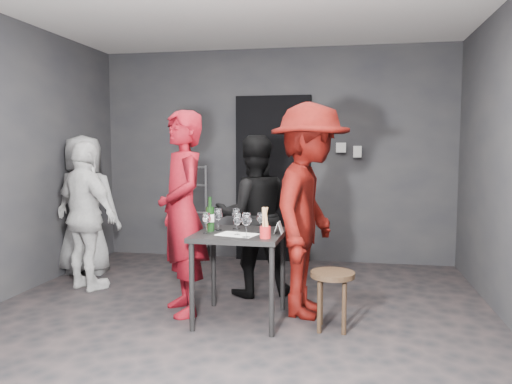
% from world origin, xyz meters
% --- Properties ---
extents(floor, '(4.50, 5.00, 0.02)m').
position_xyz_m(floor, '(0.00, 0.00, 0.00)').
color(floor, black).
rests_on(floor, ground).
extents(wall_back, '(4.50, 0.04, 2.70)m').
position_xyz_m(wall_back, '(0.00, 2.50, 1.35)').
color(wall_back, black).
rests_on(wall_back, ground).
extents(wall_front, '(4.50, 0.04, 2.70)m').
position_xyz_m(wall_front, '(0.00, -2.50, 1.35)').
color(wall_front, black).
rests_on(wall_front, ground).
extents(doorway, '(0.95, 0.10, 2.10)m').
position_xyz_m(doorway, '(0.00, 2.44, 1.05)').
color(doorway, black).
rests_on(doorway, ground).
extents(wallbox_upper, '(0.12, 0.06, 0.12)m').
position_xyz_m(wallbox_upper, '(0.85, 2.45, 1.45)').
color(wallbox_upper, '#B7B7B2').
rests_on(wallbox_upper, wall_back).
extents(wallbox_lower, '(0.10, 0.06, 0.14)m').
position_xyz_m(wallbox_lower, '(1.05, 2.45, 1.40)').
color(wallbox_lower, '#B7B7B2').
rests_on(wallbox_lower, wall_back).
extents(hand_truck, '(0.41, 0.34, 1.22)m').
position_xyz_m(hand_truck, '(-1.05, 2.31, 0.22)').
color(hand_truck, '#B2B2B7').
rests_on(hand_truck, floor).
extents(tasting_table, '(0.72, 0.72, 0.75)m').
position_xyz_m(tasting_table, '(0.07, 0.17, 0.65)').
color(tasting_table, black).
rests_on(tasting_table, floor).
extents(stool, '(0.35, 0.35, 0.47)m').
position_xyz_m(stool, '(0.84, 0.09, 0.38)').
color(stool, black).
rests_on(stool, floor).
extents(server_red, '(0.85, 0.92, 2.10)m').
position_xyz_m(server_red, '(-0.46, 0.27, 1.05)').
color(server_red, maroon).
rests_on(server_red, floor).
extents(woman_black, '(0.90, 0.69, 1.65)m').
position_xyz_m(woman_black, '(0.04, 0.92, 0.82)').
color(woman_black, black).
rests_on(woman_black, floor).
extents(man_maroon, '(0.87, 1.53, 2.24)m').
position_xyz_m(man_maroon, '(0.62, 0.42, 1.12)').
color(man_maroon, '#440805').
rests_on(man_maroon, floor).
extents(bystander_cream, '(1.00, 0.79, 1.55)m').
position_xyz_m(bystander_cream, '(-1.67, 0.78, 0.77)').
color(bystander_cream, white).
rests_on(bystander_cream, floor).
extents(bystander_grey, '(0.86, 0.51, 1.69)m').
position_xyz_m(bystander_grey, '(-2.02, 1.37, 0.85)').
color(bystander_grey, gray).
rests_on(bystander_grey, floor).
extents(tasting_mat, '(0.35, 0.28, 0.00)m').
position_xyz_m(tasting_mat, '(0.07, 0.05, 0.75)').
color(tasting_mat, white).
rests_on(tasting_mat, tasting_table).
extents(wine_glass_a, '(0.08, 0.08, 0.19)m').
position_xyz_m(wine_glass_a, '(-0.18, 0.06, 0.85)').
color(wine_glass_a, white).
rests_on(wine_glass_a, tasting_table).
extents(wine_glass_b, '(0.08, 0.08, 0.21)m').
position_xyz_m(wine_glass_b, '(-0.13, 0.23, 0.85)').
color(wine_glass_b, white).
rests_on(wine_glass_b, tasting_table).
extents(wine_glass_c, '(0.08, 0.08, 0.20)m').
position_xyz_m(wine_glass_c, '(0.00, 0.33, 0.85)').
color(wine_glass_c, white).
rests_on(wine_glass_c, tasting_table).
extents(wine_glass_d, '(0.09, 0.09, 0.18)m').
position_xyz_m(wine_glass_d, '(0.08, 0.05, 0.84)').
color(wine_glass_d, white).
rests_on(wine_glass_d, tasting_table).
extents(wine_glass_e, '(0.09, 0.09, 0.22)m').
position_xyz_m(wine_glass_e, '(0.17, -0.05, 0.86)').
color(wine_glass_e, white).
rests_on(wine_glass_e, tasting_table).
extents(wine_glass_f, '(0.09, 0.09, 0.19)m').
position_xyz_m(wine_glass_f, '(0.25, 0.17, 0.84)').
color(wine_glass_f, white).
rests_on(wine_glass_f, tasting_table).
extents(wine_bottle, '(0.07, 0.07, 0.29)m').
position_xyz_m(wine_bottle, '(-0.19, 0.18, 0.86)').
color(wine_bottle, black).
rests_on(wine_bottle, tasting_table).
extents(breadstick_cup, '(0.08, 0.08, 0.26)m').
position_xyz_m(breadstick_cup, '(0.32, -0.05, 0.87)').
color(breadstick_cup, '#B21A1C').
rests_on(breadstick_cup, tasting_table).
extents(reserved_card, '(0.08, 0.13, 0.10)m').
position_xyz_m(reserved_card, '(0.38, 0.18, 0.80)').
color(reserved_card, white).
rests_on(reserved_card, tasting_table).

